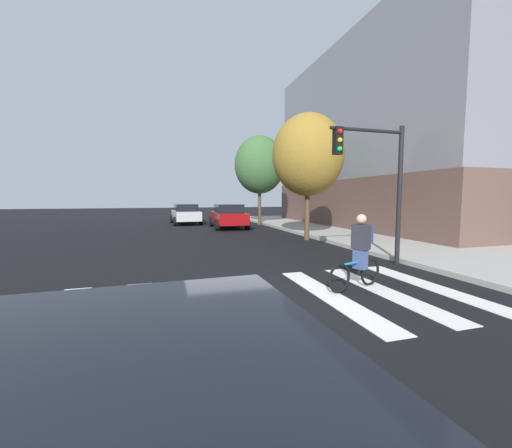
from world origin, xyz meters
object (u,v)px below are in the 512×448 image
sedan_far (186,214)px  sedan_mid (228,216)px  fire_hydrant (362,230)px  street_tree_near (308,155)px  cyclist (360,252)px  traffic_light_near (377,170)px  street_tree_mid (260,165)px

sedan_far → sedan_mid: bearing=-58.1°
fire_hydrant → street_tree_near: street_tree_near is taller
cyclist → street_tree_near: street_tree_near is taller
street_tree_near → traffic_light_near: bearing=-95.5°
traffic_light_near → street_tree_mid: size_ratio=0.63×
sedan_far → traffic_light_near: 17.57m
traffic_light_near → street_tree_mid: (0.79, 14.47, 1.64)m
cyclist → fire_hydrant: cyclist is taller
sedan_far → traffic_light_near: (4.55, -16.85, 2.06)m
street_tree_near → fire_hydrant: bearing=-22.0°
sedan_mid → traffic_light_near: size_ratio=1.12×
cyclist → street_tree_mid: 16.95m
sedan_mid → traffic_light_near: bearing=-81.2°
sedan_far → cyclist: cyclist is taller
cyclist → sedan_far: bearing=98.2°
traffic_light_near → street_tree_mid: bearing=86.9°
cyclist → traffic_light_near: size_ratio=0.40×
sedan_far → cyclist: (2.71, -18.72, 0.04)m
sedan_far → fire_hydrant: 14.19m
street_tree_near → street_tree_mid: size_ratio=0.91×
sedan_mid → fire_hydrant: (4.94, -7.87, -0.30)m
street_tree_near → sedan_far: bearing=114.8°
sedan_far → fire_hydrant: size_ratio=5.92×
sedan_mid → street_tree_mid: size_ratio=0.71×
sedan_far → street_tree_mid: (5.34, -2.38, 3.70)m
sedan_far → fire_hydrant: bearing=-58.0°
sedan_mid → traffic_light_near: traffic_light_near is taller
fire_hydrant → sedan_mid: bearing=122.1°
fire_hydrant → sedan_far: bearing=122.0°
sedan_mid → sedan_far: (-2.59, 4.15, -0.03)m
cyclist → street_tree_near: 8.67m
sedan_mid → street_tree_near: bearing=-69.9°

